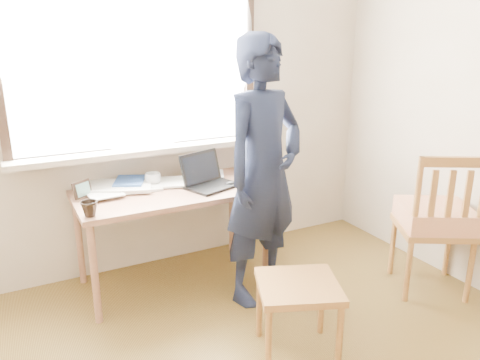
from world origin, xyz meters
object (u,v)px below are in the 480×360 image
mug_dark (89,209)px  mug_white (153,179)px  laptop (208,178)px  person (263,173)px  desk (172,200)px  work_chair (298,294)px  side_chair (435,219)px

mug_dark → mug_white: bearing=38.5°
laptop → mug_dark: size_ratio=4.17×
mug_white → person: 0.83m
person → laptop: bearing=100.4°
desk → work_chair: (0.32, -1.10, -0.25)m
person → desk: bearing=119.9°
desk → laptop: 0.29m
side_chair → person: size_ratio=0.58×
mug_dark → side_chair: size_ratio=0.10×
mug_white → side_chair: bearing=-34.0°
mug_dark → side_chair: 2.26m
laptop → side_chair: 1.58m
laptop → mug_white: (-0.34, 0.20, -0.01)m
mug_white → side_chair: size_ratio=0.11×
mug_white → mug_dark: bearing=-141.5°
mug_white → work_chair: mug_white is taller
person → mug_white: bearing=115.4°
side_chair → person: bearing=155.8°
mug_dark → work_chair: bearing=-43.1°
work_chair → person: 0.83m
desk → mug_dark: size_ratio=13.01×
mug_white → mug_dark: (-0.51, -0.41, 0.00)m
side_chair → person: (-1.07, 0.48, 0.34)m
desk → person: (0.47, -0.45, 0.25)m
desk → mug_white: 0.22m
mug_white → mug_dark: size_ratio=1.14×
desk → laptop: laptop is taller
mug_white → person: (0.55, -0.61, 0.13)m
desk → work_chair: desk is taller
desk → mug_white: bearing=115.3°
work_chair → mug_white: bearing=107.6°
work_chair → side_chair: 1.25m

